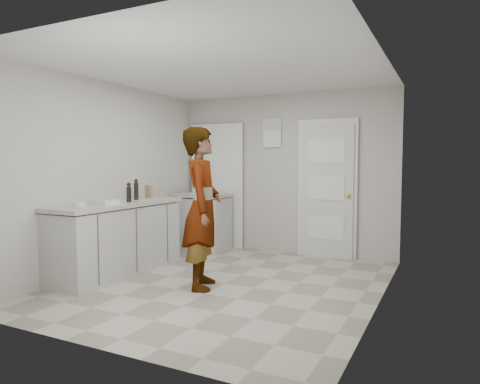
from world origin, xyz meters
The scene contains 12 objects.
ground centered at (0.00, 0.00, 0.00)m, with size 4.00×4.00×0.00m, color gray.
room_shell centered at (-0.17, 1.95, 1.02)m, with size 4.00×4.00×4.00m.
main_counter centered at (-1.45, -0.20, 0.43)m, with size 0.64×1.96×0.93m.
side_counter centered at (-1.25, 1.55, 0.43)m, with size 0.84×0.61×0.93m.
person centered at (-0.16, -0.23, 0.92)m, with size 0.67×0.44×1.83m, color silver.
cake_mix_box centered at (-1.52, 0.52, 1.02)m, with size 0.11×0.05×0.19m, color #8A6145.
spice_jar centered at (-1.34, 0.57, 0.97)m, with size 0.05×0.05×0.08m, color tan.
oil_cruet_a centered at (-1.34, -0.10, 1.05)m, with size 0.06×0.06×0.25m.
oil_cruet_b centered at (-1.49, 0.21, 1.06)m, with size 0.06×0.06×0.28m.
baking_dish centered at (-1.42, -0.45, 0.95)m, with size 0.34×0.26×0.05m.
egg_bowl centered at (-1.47, -0.80, 0.95)m, with size 0.14×0.14×0.05m.
papers centered at (-1.29, 1.57, 0.93)m, with size 0.23×0.30×0.01m, color white.
Camera 1 is at (2.37, -4.38, 1.44)m, focal length 32.00 mm.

